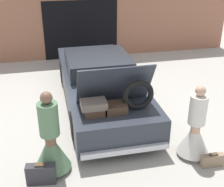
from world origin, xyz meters
TOP-DOWN VIEW (x-y plane):
  - ground_plane at (0.00, 0.00)m, footprint 40.00×40.00m
  - garage_wall_back at (0.00, 4.00)m, footprint 12.00×0.14m
  - car at (-0.00, -0.00)m, footprint 1.98×5.47m
  - person_left at (-1.46, -2.65)m, footprint 0.72×0.72m
  - person_right at (1.46, -2.80)m, footprint 0.68×0.68m
  - suitcase_beside_left_person at (-1.69, -2.98)m, footprint 0.57×0.25m
  - suitcase_beside_right_person at (1.69, -3.23)m, footprint 0.48×0.13m

SIDE VIEW (x-z plane):
  - ground_plane at x=0.00m, z-range 0.00..0.00m
  - suitcase_beside_right_person at x=1.69m, z-range -0.01..0.29m
  - suitcase_beside_left_person at x=-1.69m, z-range -0.01..0.42m
  - person_right at x=1.46m, z-range -0.24..1.38m
  - car at x=0.00m, z-range -0.31..1.51m
  - person_left at x=-1.46m, z-range -0.25..1.47m
  - garage_wall_back at x=0.00m, z-range -0.01..2.79m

